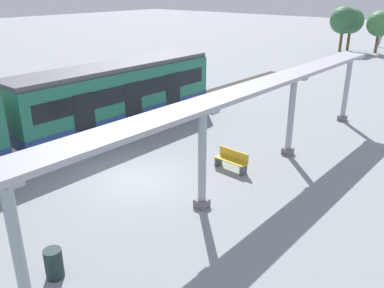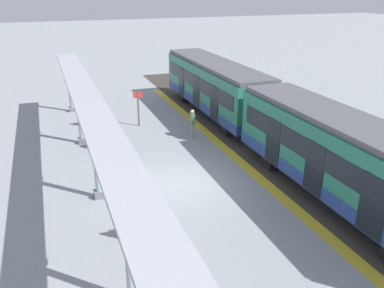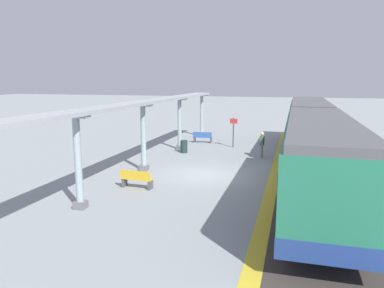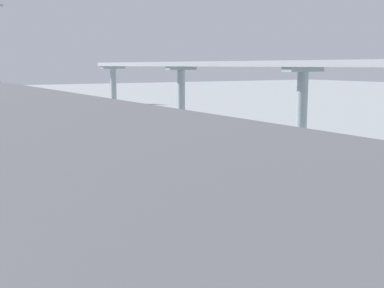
{
  "view_description": "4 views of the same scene",
  "coord_description": "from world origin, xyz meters",
  "px_view_note": "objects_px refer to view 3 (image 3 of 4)",
  "views": [
    {
      "loc": [
        11.2,
        -9.62,
        7.29
      ],
      "look_at": [
        0.98,
        2.32,
        1.07
      ],
      "focal_mm": 37.68,
      "sensor_mm": 36.0,
      "label": 1
    },
    {
      "loc": [
        4.92,
        15.2,
        8.14
      ],
      "look_at": [
        -0.83,
        -0.6,
        1.54
      ],
      "focal_mm": 38.34,
      "sensor_mm": 36.0,
      "label": 2
    },
    {
      "loc": [
        -4.47,
        18.23,
        4.97
      ],
      "look_at": [
        1.1,
        -1.57,
        1.33
      ],
      "focal_mm": 34.33,
      "sensor_mm": 36.0,
      "label": 3
    },
    {
      "loc": [
        -5.49,
        -9.5,
        3.7
      ],
      "look_at": [
        0.11,
        -0.05,
        1.96
      ],
      "focal_mm": 46.73,
      "sensor_mm": 36.0,
      "label": 4
    }
  ],
  "objects_px": {
    "bench_mid_platform": "(203,137)",
    "canopy_pillar_second": "(180,124)",
    "bench_near_end": "(136,179)",
    "platform_info_sign": "(233,129)",
    "passenger_waiting_near_edge": "(262,142)",
    "trash_bin": "(184,147)",
    "train_far_carriage": "(319,162)",
    "train_near_carriage": "(309,124)",
    "canopy_pillar_fourth": "(78,162)",
    "canopy_pillar_third": "(143,137)",
    "canopy_pillar_nearest": "(202,115)"
  },
  "relations": [
    {
      "from": "canopy_pillar_third",
      "to": "passenger_waiting_near_edge",
      "type": "relative_size",
      "value": 2.22
    },
    {
      "from": "canopy_pillar_second",
      "to": "passenger_waiting_near_edge",
      "type": "relative_size",
      "value": 2.22
    },
    {
      "from": "train_near_carriage",
      "to": "platform_info_sign",
      "type": "relative_size",
      "value": 5.47
    },
    {
      "from": "platform_info_sign",
      "to": "trash_bin",
      "type": "bearing_deg",
      "value": 45.14
    },
    {
      "from": "bench_mid_platform",
      "to": "platform_info_sign",
      "type": "relative_size",
      "value": 0.69
    },
    {
      "from": "train_far_carriage",
      "to": "trash_bin",
      "type": "height_order",
      "value": "train_far_carriage"
    },
    {
      "from": "canopy_pillar_nearest",
      "to": "platform_info_sign",
      "type": "bearing_deg",
      "value": 128.05
    },
    {
      "from": "bench_near_end",
      "to": "train_far_carriage",
      "type": "bearing_deg",
      "value": 176.75
    },
    {
      "from": "canopy_pillar_third",
      "to": "platform_info_sign",
      "type": "height_order",
      "value": "canopy_pillar_third"
    },
    {
      "from": "canopy_pillar_fourth",
      "to": "passenger_waiting_near_edge",
      "type": "distance_m",
      "value": 12.98
    },
    {
      "from": "train_far_carriage",
      "to": "canopy_pillar_third",
      "type": "height_order",
      "value": "canopy_pillar_third"
    },
    {
      "from": "train_near_carriage",
      "to": "bench_near_end",
      "type": "height_order",
      "value": "train_near_carriage"
    },
    {
      "from": "trash_bin",
      "to": "passenger_waiting_near_edge",
      "type": "height_order",
      "value": "passenger_waiting_near_edge"
    },
    {
      "from": "canopy_pillar_fourth",
      "to": "bench_near_end",
      "type": "height_order",
      "value": "canopy_pillar_fourth"
    },
    {
      "from": "train_near_carriage",
      "to": "bench_mid_platform",
      "type": "bearing_deg",
      "value": -4.76
    },
    {
      "from": "train_far_carriage",
      "to": "canopy_pillar_second",
      "type": "bearing_deg",
      "value": -48.92
    },
    {
      "from": "passenger_waiting_near_edge",
      "to": "bench_mid_platform",
      "type": "bearing_deg",
      "value": -41.1
    },
    {
      "from": "canopy_pillar_fourth",
      "to": "bench_near_end",
      "type": "bearing_deg",
      "value": -107.99
    },
    {
      "from": "bench_near_end",
      "to": "bench_mid_platform",
      "type": "height_order",
      "value": "same"
    },
    {
      "from": "train_near_carriage",
      "to": "train_far_carriage",
      "type": "distance_m",
      "value": 12.61
    },
    {
      "from": "train_near_carriage",
      "to": "canopy_pillar_third",
      "type": "bearing_deg",
      "value": 45.33
    },
    {
      "from": "bench_mid_platform",
      "to": "bench_near_end",
      "type": "bearing_deg",
      "value": 90.38
    },
    {
      "from": "train_near_carriage",
      "to": "platform_info_sign",
      "type": "distance_m",
      "value": 5.34
    },
    {
      "from": "canopy_pillar_second",
      "to": "platform_info_sign",
      "type": "bearing_deg",
      "value": -153.13
    },
    {
      "from": "bench_mid_platform",
      "to": "canopy_pillar_second",
      "type": "bearing_deg",
      "value": 73.7
    },
    {
      "from": "canopy_pillar_fourth",
      "to": "bench_near_end",
      "type": "distance_m",
      "value": 3.52
    },
    {
      "from": "canopy_pillar_second",
      "to": "platform_info_sign",
      "type": "height_order",
      "value": "canopy_pillar_second"
    },
    {
      "from": "canopy_pillar_fourth",
      "to": "platform_info_sign",
      "type": "bearing_deg",
      "value": -103.77
    },
    {
      "from": "train_near_carriage",
      "to": "canopy_pillar_nearest",
      "type": "bearing_deg",
      "value": -23.89
    },
    {
      "from": "canopy_pillar_third",
      "to": "bench_near_end",
      "type": "relative_size",
      "value": 2.4
    },
    {
      "from": "train_near_carriage",
      "to": "trash_bin",
      "type": "distance_m",
      "value": 9.05
    },
    {
      "from": "platform_info_sign",
      "to": "passenger_waiting_near_edge",
      "type": "relative_size",
      "value": 1.33
    },
    {
      "from": "canopy_pillar_third",
      "to": "platform_info_sign",
      "type": "relative_size",
      "value": 1.66
    },
    {
      "from": "train_near_carriage",
      "to": "passenger_waiting_near_edge",
      "type": "bearing_deg",
      "value": 51.81
    },
    {
      "from": "bench_mid_platform",
      "to": "platform_info_sign",
      "type": "height_order",
      "value": "platform_info_sign"
    },
    {
      "from": "train_far_carriage",
      "to": "passenger_waiting_near_edge",
      "type": "xyz_separation_m",
      "value": [
        2.92,
        -8.9,
        -0.8
      ]
    },
    {
      "from": "passenger_waiting_near_edge",
      "to": "canopy_pillar_nearest",
      "type": "bearing_deg",
      "value": -52.17
    },
    {
      "from": "train_far_carriage",
      "to": "canopy_pillar_nearest",
      "type": "bearing_deg",
      "value": -61.83
    },
    {
      "from": "canopy_pillar_fourth",
      "to": "canopy_pillar_third",
      "type": "bearing_deg",
      "value": -90.0
    },
    {
      "from": "canopy_pillar_second",
      "to": "trash_bin",
      "type": "distance_m",
      "value": 1.93
    },
    {
      "from": "passenger_waiting_near_edge",
      "to": "platform_info_sign",
      "type": "bearing_deg",
      "value": -52.51
    },
    {
      "from": "bench_mid_platform",
      "to": "train_near_carriage",
      "type": "bearing_deg",
      "value": 175.24
    },
    {
      "from": "train_far_carriage",
      "to": "canopy_pillar_fourth",
      "type": "distance_m",
      "value": 9.23
    },
    {
      "from": "train_far_carriage",
      "to": "passenger_waiting_near_edge",
      "type": "bearing_deg",
      "value": -71.81
    },
    {
      "from": "canopy_pillar_second",
      "to": "bench_mid_platform",
      "type": "distance_m",
      "value": 3.54
    },
    {
      "from": "train_near_carriage",
      "to": "bench_mid_platform",
      "type": "distance_m",
      "value": 8.09
    },
    {
      "from": "canopy_pillar_second",
      "to": "canopy_pillar_fourth",
      "type": "distance_m",
      "value": 12.78
    },
    {
      "from": "canopy_pillar_nearest",
      "to": "canopy_pillar_second",
      "type": "bearing_deg",
      "value": 90.0
    },
    {
      "from": "canopy_pillar_third",
      "to": "canopy_pillar_fourth",
      "type": "distance_m",
      "value": 6.27
    },
    {
      "from": "canopy_pillar_third",
      "to": "platform_info_sign",
      "type": "xyz_separation_m",
      "value": [
        -3.57,
        -8.31,
        -0.53
      ]
    }
  ]
}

